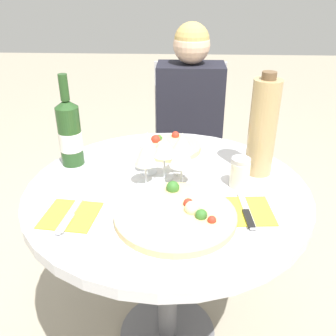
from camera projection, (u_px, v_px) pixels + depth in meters
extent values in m
plane|color=#9E937F|center=(167.00, 335.00, 1.55)|extent=(12.00, 12.00, 0.00)
cylinder|color=slate|center=(167.00, 333.00, 1.55)|extent=(0.39, 0.39, 0.02)
cylinder|color=slate|center=(167.00, 271.00, 1.39)|extent=(0.07, 0.07, 0.66)
cylinder|color=silver|center=(167.00, 191.00, 1.23)|extent=(0.92, 0.92, 0.04)
cylinder|color=silver|center=(187.00, 225.00, 2.22)|extent=(0.34, 0.34, 0.01)
cylinder|color=silver|center=(187.00, 197.00, 2.13)|extent=(0.06, 0.06, 0.40)
cube|color=silver|center=(188.00, 164.00, 2.03)|extent=(0.38, 0.38, 0.03)
cube|color=silver|center=(189.00, 107.00, 2.07)|extent=(0.38, 0.02, 0.49)
cube|color=black|center=(187.00, 211.00, 1.98)|extent=(0.28, 0.32, 0.43)
cube|color=black|center=(190.00, 116.00, 1.90)|extent=(0.33, 0.20, 0.52)
sphere|color=#DBB293|center=(192.00, 45.00, 1.74)|extent=(0.17, 0.17, 0.17)
sphere|color=tan|center=(192.00, 40.00, 1.73)|extent=(0.16, 0.16, 0.16)
cylinder|color=#E5C17F|center=(175.00, 216.00, 1.05)|extent=(0.35, 0.35, 0.02)
sphere|color=#336B28|center=(201.00, 215.00, 1.03)|extent=(0.03, 0.03, 0.03)
sphere|color=#336B28|center=(173.00, 187.00, 1.16)|extent=(0.04, 0.04, 0.04)
sphere|color=#B22D1E|center=(188.00, 203.00, 1.08)|extent=(0.03, 0.03, 0.03)
sphere|color=#B22D1E|center=(212.00, 220.00, 1.01)|extent=(0.02, 0.02, 0.02)
sphere|color=beige|center=(192.00, 208.00, 1.05)|extent=(0.04, 0.04, 0.04)
cylinder|color=#E5C17F|center=(172.00, 147.00, 1.47)|extent=(0.24, 0.24, 0.02)
sphere|color=#B22D1E|center=(175.00, 135.00, 1.53)|extent=(0.03, 0.03, 0.03)
sphere|color=#B22D1E|center=(156.00, 140.00, 1.49)|extent=(0.04, 0.04, 0.04)
sphere|color=beige|center=(162.00, 146.00, 1.44)|extent=(0.04, 0.04, 0.04)
sphere|color=#336B28|center=(167.00, 153.00, 1.38)|extent=(0.03, 0.03, 0.03)
sphere|color=beige|center=(185.00, 144.00, 1.45)|extent=(0.03, 0.03, 0.03)
sphere|color=#336B28|center=(158.00, 139.00, 1.50)|extent=(0.03, 0.03, 0.03)
cylinder|color=#23471E|center=(70.00, 136.00, 1.32)|extent=(0.08, 0.08, 0.21)
cone|color=#23471E|center=(66.00, 103.00, 1.26)|extent=(0.08, 0.08, 0.03)
cylinder|color=#23471E|center=(64.00, 87.00, 1.24)|extent=(0.03, 0.03, 0.09)
cylinder|color=silver|center=(71.00, 141.00, 1.33)|extent=(0.08, 0.08, 0.07)
cylinder|color=tan|center=(263.00, 128.00, 1.23)|extent=(0.09, 0.09, 0.32)
cylinder|color=brown|center=(269.00, 76.00, 1.15)|extent=(0.05, 0.05, 0.02)
cylinder|color=silver|center=(240.00, 174.00, 1.20)|extent=(0.06, 0.06, 0.09)
cylinder|color=#B2B2B7|center=(241.00, 161.00, 1.18)|extent=(0.06, 0.06, 0.02)
cylinder|color=silver|center=(146.00, 183.00, 1.23)|extent=(0.06, 0.06, 0.00)
cylinder|color=silver|center=(146.00, 173.00, 1.22)|extent=(0.01, 0.01, 0.07)
cone|color=beige|center=(145.00, 154.00, 1.18)|extent=(0.07, 0.07, 0.07)
cylinder|color=silver|center=(148.00, 171.00, 1.31)|extent=(0.06, 0.06, 0.00)
cylinder|color=silver|center=(148.00, 163.00, 1.29)|extent=(0.01, 0.01, 0.07)
cone|color=silver|center=(148.00, 143.00, 1.26)|extent=(0.07, 0.07, 0.08)
cylinder|color=silver|center=(181.00, 184.00, 1.23)|extent=(0.06, 0.06, 0.00)
cylinder|color=silver|center=(182.00, 174.00, 1.21)|extent=(0.01, 0.01, 0.07)
cone|color=silver|center=(182.00, 155.00, 1.18)|extent=(0.08, 0.08, 0.07)
cylinder|color=silver|center=(164.00, 178.00, 1.27)|extent=(0.06, 0.06, 0.00)
cylinder|color=silver|center=(164.00, 166.00, 1.25)|extent=(0.01, 0.01, 0.08)
cone|color=beige|center=(164.00, 145.00, 1.21)|extent=(0.08, 0.08, 0.07)
cylinder|color=silver|center=(182.00, 172.00, 1.30)|extent=(0.06, 0.06, 0.00)
cylinder|color=silver|center=(182.00, 162.00, 1.28)|extent=(0.01, 0.01, 0.08)
cone|color=beige|center=(182.00, 143.00, 1.25)|extent=(0.08, 0.08, 0.07)
cube|color=yellow|center=(71.00, 215.00, 1.07)|extent=(0.16, 0.16, 0.00)
cube|color=silver|center=(70.00, 214.00, 1.07)|extent=(0.04, 0.19, 0.00)
cube|color=silver|center=(66.00, 223.00, 1.03)|extent=(0.03, 0.09, 0.00)
cube|color=yellow|center=(246.00, 211.00, 1.09)|extent=(0.16, 0.16, 0.00)
cube|color=silver|center=(246.00, 210.00, 1.09)|extent=(0.03, 0.19, 0.00)
cube|color=black|center=(249.00, 218.00, 1.04)|extent=(0.03, 0.09, 0.00)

